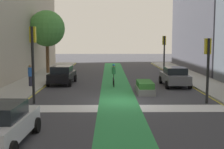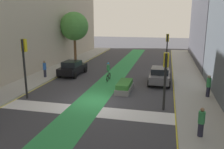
% 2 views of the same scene
% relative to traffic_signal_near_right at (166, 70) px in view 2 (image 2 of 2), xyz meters
% --- Properties ---
extents(ground_plane, '(120.00, 120.00, 0.00)m').
position_rel_traffic_signal_near_right_xyz_m(ground_plane, '(-5.19, 0.51, -2.75)').
color(ground_plane, '#38383D').
extents(bike_lane_paint, '(2.40, 60.00, 0.01)m').
position_rel_traffic_signal_near_right_xyz_m(bike_lane_paint, '(-5.35, 0.51, -2.75)').
color(bike_lane_paint, '#2D8C47').
rests_on(bike_lane_paint, ground_plane).
extents(crosswalk_band, '(12.00, 1.80, 0.01)m').
position_rel_traffic_signal_near_right_xyz_m(crosswalk_band, '(-5.19, -1.49, -2.75)').
color(crosswalk_band, silver).
rests_on(crosswalk_band, ground_plane).
extents(sidewalk_left, '(3.00, 60.00, 0.15)m').
position_rel_traffic_signal_near_right_xyz_m(sidewalk_left, '(-12.69, 0.51, -2.68)').
color(sidewalk_left, '#9E9E99').
rests_on(sidewalk_left, ground_plane).
extents(curb_stripe_left, '(0.16, 60.00, 0.01)m').
position_rel_traffic_signal_near_right_xyz_m(curb_stripe_left, '(-11.19, 0.51, -2.75)').
color(curb_stripe_left, yellow).
rests_on(curb_stripe_left, ground_plane).
extents(sidewalk_right, '(3.00, 60.00, 0.15)m').
position_rel_traffic_signal_near_right_xyz_m(sidewalk_right, '(2.31, 0.51, -2.68)').
color(sidewalk_right, '#9E9E99').
rests_on(sidewalk_right, ground_plane).
extents(curb_stripe_right, '(0.16, 60.00, 0.01)m').
position_rel_traffic_signal_near_right_xyz_m(curb_stripe_right, '(0.81, 0.51, -2.75)').
color(curb_stripe_right, yellow).
rests_on(curb_stripe_right, ground_plane).
extents(traffic_signal_near_right, '(0.35, 0.52, 3.91)m').
position_rel_traffic_signal_near_right_xyz_m(traffic_signal_near_right, '(0.00, 0.00, 0.00)').
color(traffic_signal_near_right, black).
rests_on(traffic_signal_near_right, ground_plane).
extents(traffic_signal_near_left, '(0.35, 0.52, 4.60)m').
position_rel_traffic_signal_near_right_xyz_m(traffic_signal_near_left, '(-10.46, -0.03, 0.46)').
color(traffic_signal_near_left, black).
rests_on(traffic_signal_near_left, ground_plane).
extents(traffic_signal_far_right, '(0.35, 0.52, 4.17)m').
position_rel_traffic_signal_near_right_xyz_m(traffic_signal_far_right, '(0.00, 14.71, 0.18)').
color(traffic_signal_far_right, black).
rests_on(traffic_signal_far_right, ground_plane).
extents(car_black_left_far, '(2.15, 4.26, 1.57)m').
position_rel_traffic_signal_near_right_xyz_m(car_black_left_far, '(-9.95, 7.87, -1.95)').
color(car_black_left_far, black).
rests_on(car_black_left_far, ground_plane).
extents(car_grey_right_far, '(2.03, 4.20, 1.57)m').
position_rel_traffic_signal_near_right_xyz_m(car_grey_right_far, '(-0.53, 6.63, -1.95)').
color(car_grey_right_far, slate).
rests_on(car_grey_right_far, ground_plane).
extents(cyclist_in_lane, '(0.32, 1.73, 1.86)m').
position_rel_traffic_signal_near_right_xyz_m(cyclist_in_lane, '(-5.55, 6.49, -1.78)').
color(cyclist_in_lane, black).
rests_on(cyclist_in_lane, ground_plane).
extents(pedestrian_sidewalk_right_a, '(0.34, 0.34, 1.72)m').
position_rel_traffic_signal_near_right_xyz_m(pedestrian_sidewalk_right_a, '(3.29, 3.05, -1.73)').
color(pedestrian_sidewalk_right_a, '#262638').
rests_on(pedestrian_sidewalk_right_a, sidewalk_right).
extents(pedestrian_sidewalk_left_a, '(0.34, 0.34, 1.69)m').
position_rel_traffic_signal_near_right_xyz_m(pedestrian_sidewalk_left_a, '(-12.16, 5.83, -1.74)').
color(pedestrian_sidewalk_left_a, '#262638').
rests_on(pedestrian_sidewalk_left_a, sidewalk_left).
extents(pedestrian_sidewalk_right_b, '(0.34, 0.34, 1.57)m').
position_rel_traffic_signal_near_right_xyz_m(pedestrian_sidewalk_right_b, '(1.93, -3.70, -1.81)').
color(pedestrian_sidewalk_right_b, '#262638').
rests_on(pedestrian_sidewalk_right_b, sidewalk_right).
extents(street_tree_near, '(3.92, 3.92, 6.80)m').
position_rel_traffic_signal_near_right_xyz_m(street_tree_near, '(-12.68, 15.50, 2.21)').
color(street_tree_near, brown).
rests_on(street_tree_near, sidewalk_left).
extents(median_planter, '(1.17, 2.88, 0.85)m').
position_rel_traffic_signal_near_right_xyz_m(median_planter, '(-3.35, 3.39, -2.35)').
color(median_planter, slate).
rests_on(median_planter, ground_plane).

